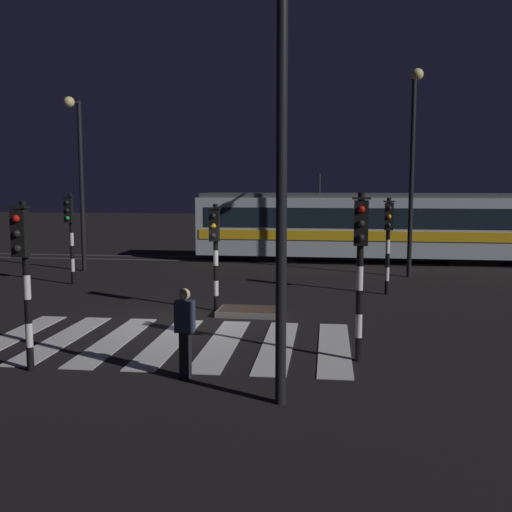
% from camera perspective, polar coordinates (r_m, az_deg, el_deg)
% --- Properties ---
extents(ground_plane, '(120.00, 120.00, 0.00)m').
position_cam_1_polar(ground_plane, '(16.12, -6.22, -6.25)').
color(ground_plane, black).
extents(rail_near, '(80.00, 0.12, 0.03)m').
position_cam_1_polar(rail_near, '(28.30, 0.12, -0.56)').
color(rail_near, '#59595E').
rests_on(rail_near, ground).
extents(rail_far, '(80.00, 0.12, 0.03)m').
position_cam_1_polar(rail_far, '(29.71, 0.51, -0.21)').
color(rail_far, '#59595E').
rests_on(rail_far, ground).
extents(crosswalk_zebra, '(8.44, 4.66, 0.02)m').
position_cam_1_polar(crosswalk_zebra, '(14.12, -8.39, -8.11)').
color(crosswalk_zebra, silver).
rests_on(crosswalk_zebra, ground).
extents(traffic_island, '(1.82, 1.14, 0.18)m').
position_cam_1_polar(traffic_island, '(16.87, -0.53, -5.32)').
color(traffic_island, slate).
rests_on(traffic_island, ground).
extents(traffic_light_corner_far_right, '(0.36, 0.42, 3.21)m').
position_cam_1_polar(traffic_light_corner_far_right, '(20.09, 12.49, 2.31)').
color(traffic_light_corner_far_right, black).
rests_on(traffic_light_corner_far_right, ground).
extents(traffic_light_median_centre, '(0.36, 0.42, 3.09)m').
position_cam_1_polar(traffic_light_median_centre, '(17.07, -3.93, 1.42)').
color(traffic_light_median_centre, black).
rests_on(traffic_light_median_centre, ground).
extents(traffic_light_corner_far_left, '(0.36, 0.42, 3.33)m').
position_cam_1_polar(traffic_light_corner_far_left, '(22.67, -17.29, 2.86)').
color(traffic_light_corner_far_left, black).
rests_on(traffic_light_corner_far_left, ground).
extents(traffic_light_corner_near_right, '(0.36, 0.42, 3.47)m').
position_cam_1_polar(traffic_light_corner_near_right, '(12.22, 9.91, 0.42)').
color(traffic_light_corner_near_right, black).
rests_on(traffic_light_corner_near_right, ground).
extents(traffic_light_kerb_mid_left, '(0.36, 0.42, 3.32)m').
position_cam_1_polar(traffic_light_kerb_mid_left, '(12.24, -21.28, -0.40)').
color(traffic_light_kerb_mid_left, black).
rests_on(traffic_light_kerb_mid_left, ground).
extents(street_lamp_trackside_left, '(0.44, 1.21, 7.12)m').
position_cam_1_polar(street_lamp_trackside_left, '(26.01, -16.58, 8.47)').
color(street_lamp_trackside_left, black).
rests_on(street_lamp_trackside_left, ground).
extents(street_lamp_trackside_right, '(0.44, 1.21, 7.89)m').
position_cam_1_polar(street_lamp_trackside_right, '(24.07, 14.73, 9.69)').
color(street_lamp_trackside_right, black).
rests_on(street_lamp_trackside_right, ground).
extents(street_lamp_near_kerb, '(0.44, 1.21, 7.18)m').
position_cam_1_polar(street_lamp_near_kerb, '(9.43, 2.32, 12.47)').
color(street_lamp_near_kerb, black).
rests_on(street_lamp_near_kerb, ground).
extents(tram, '(16.50, 2.58, 4.15)m').
position_cam_1_polar(tram, '(28.60, 10.94, 2.89)').
color(tram, '#B2BCC1').
rests_on(tram, ground).
extents(pedestrian_waiting_at_kerb, '(0.36, 0.24, 1.71)m').
position_cam_1_polar(pedestrian_waiting_at_kerb, '(11.39, -6.78, -7.21)').
color(pedestrian_waiting_at_kerb, black).
rests_on(pedestrian_waiting_at_kerb, ground).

